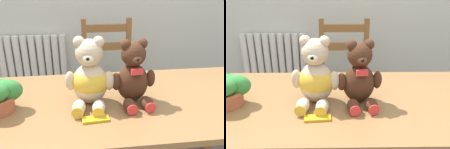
# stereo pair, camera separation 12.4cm
# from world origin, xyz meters

# --- Properties ---
(radiator) EXTENTS (0.65, 0.10, 0.76)m
(radiator) POSITION_xyz_m (-0.68, 1.61, 0.35)
(radiator) COLOR white
(radiator) RESTS_ON ground_plane
(dining_table) EXTENTS (1.54, 0.76, 0.70)m
(dining_table) POSITION_xyz_m (0.00, 0.38, 0.61)
(dining_table) COLOR olive
(dining_table) RESTS_ON ground_plane
(wooden_chair_behind) EXTENTS (0.41, 0.38, 0.97)m
(wooden_chair_behind) POSITION_xyz_m (-0.00, 1.11, 0.47)
(wooden_chair_behind) COLOR brown
(wooden_chair_behind) RESTS_ON ground_plane
(teddy_bear_left) EXTENTS (0.24, 0.26, 0.35)m
(teddy_bear_left) POSITION_xyz_m (-0.18, 0.36, 0.84)
(teddy_bear_left) COLOR beige
(teddy_bear_left) RESTS_ON dining_table
(teddy_bear_right) EXTENTS (0.23, 0.24, 0.33)m
(teddy_bear_right) POSITION_xyz_m (0.04, 0.36, 0.84)
(teddy_bear_right) COLOR #472819
(teddy_bear_right) RESTS_ON dining_table
(potted_plant) EXTENTS (0.23, 0.18, 0.17)m
(potted_plant) POSITION_xyz_m (-0.61, 0.34, 0.80)
(potted_plant) COLOR #B25B3D
(potted_plant) RESTS_ON dining_table
(chocolate_bar) EXTENTS (0.13, 0.06, 0.01)m
(chocolate_bar) POSITION_xyz_m (-0.16, 0.20, 0.71)
(chocolate_bar) COLOR gold
(chocolate_bar) RESTS_ON dining_table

